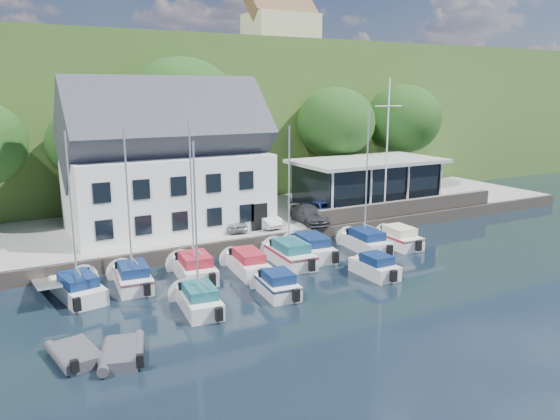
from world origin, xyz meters
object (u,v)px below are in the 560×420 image
(boat_r1_0, at_px, (72,221))
(boat_r1_7, at_px, (397,236))
(dinghy_0, at_px, (75,352))
(car_white, at_px, (262,217))
(boat_r1_4, at_px, (289,191))
(car_silver, at_px, (233,220))
(boat_r1_5, at_px, (310,245))
(harbor_building, at_px, (167,170))
(boat_r2_3, at_px, (375,265))
(club_pavilion, at_px, (367,182))
(boat_r2_1, at_px, (196,231))
(dinghy_1, at_px, (122,351))
(boat_r1_6, at_px, (366,187))
(car_blue, at_px, (325,209))
(car_dgrey, at_px, (309,214))
(boat_r1_2, at_px, (192,202))
(boat_r2_2, at_px, (277,282))
(flagpole, at_px, (387,148))
(boat_r1_3, at_px, (247,261))

(boat_r1_0, relative_size, boat_r1_7, 1.52)
(dinghy_0, bearing_deg, boat_r1_7, 6.96)
(car_white, distance_m, boat_r1_4, 7.06)
(car_silver, height_order, boat_r1_5, car_silver)
(harbor_building, bearing_deg, boat_r2_3, -58.51)
(club_pavilion, distance_m, dinghy_0, 31.59)
(boat_r2_1, height_order, dinghy_1, boat_r2_1)
(boat_r1_6, bearing_deg, boat_r2_3, -116.42)
(car_blue, relative_size, boat_r1_4, 0.43)
(car_silver, distance_m, car_blue, 7.92)
(club_pavilion, relative_size, boat_r2_1, 1.58)
(car_dgrey, bearing_deg, boat_r1_7, -48.70)
(club_pavilion, xyz_separation_m, car_blue, (-6.10, -2.49, -1.34))
(car_blue, xyz_separation_m, dinghy_1, (-19.41, -14.11, -1.34))
(harbor_building, xyz_separation_m, boat_r2_3, (8.45, -13.79, -4.65))
(boat_r1_2, bearing_deg, car_dgrey, 30.39)
(harbor_building, height_order, car_dgrey, harbor_building)
(boat_r2_1, distance_m, boat_r2_2, 5.74)
(car_silver, bearing_deg, boat_r1_0, -139.63)
(flagpole, height_order, boat_r1_2, flagpole)
(boat_r1_5, distance_m, dinghy_0, 18.07)
(car_silver, xyz_separation_m, dinghy_1, (-11.49, -14.33, -1.29))
(car_white, height_order, dinghy_1, car_white)
(boat_r1_5, relative_size, dinghy_0, 2.22)
(boat_r1_5, bearing_deg, car_white, 105.44)
(car_silver, bearing_deg, boat_r1_4, -67.18)
(boat_r1_5, bearing_deg, car_blue, 56.51)
(flagpole, bearing_deg, boat_r1_3, -161.50)
(car_blue, bearing_deg, boat_r1_4, -135.41)
(flagpole, height_order, boat_r1_7, flagpole)
(boat_r1_4, bearing_deg, boat_r2_3, -50.46)
(car_dgrey, relative_size, boat_r1_7, 0.80)
(boat_r1_0, height_order, boat_r1_7, boat_r1_0)
(car_white, bearing_deg, club_pavilion, 7.72)
(car_blue, height_order, boat_r1_2, boat_r1_2)
(car_white, xyz_separation_m, boat_r2_1, (-9.10, -10.66, 2.51))
(car_white, bearing_deg, boat_r1_7, -44.26)
(boat_r1_2, relative_size, boat_r1_5, 1.40)
(boat_r1_3, distance_m, boat_r2_1, 7.21)
(boat_r2_3, relative_size, dinghy_0, 1.54)
(club_pavilion, relative_size, dinghy_1, 4.25)
(boat_r1_7, bearing_deg, dinghy_1, -158.34)
(flagpole, xyz_separation_m, boat_r2_3, (-8.38, -9.37, -5.83))
(boat_r1_0, bearing_deg, boat_r1_4, -10.79)
(harbor_building, height_order, boat_r1_0, harbor_building)
(car_silver, distance_m, dinghy_1, 18.41)
(dinghy_1, bearing_deg, club_pavilion, 49.15)
(boat_r1_5, distance_m, boat_r1_7, 6.92)
(boat_r1_6, bearing_deg, car_blue, 89.36)
(car_blue, xyz_separation_m, dinghy_0, (-21.15, -13.28, -1.35))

